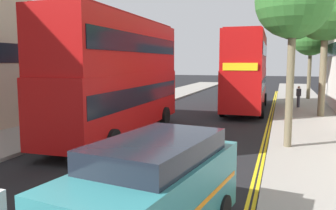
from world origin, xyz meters
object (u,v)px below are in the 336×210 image
at_px(double_decker_bus_away, 119,73).
at_px(double_decker_bus_oncoming, 247,69).
at_px(pedestrian_far, 299,96).
at_px(taxi_minivan, 151,195).

height_order(double_decker_bus_away, double_decker_bus_oncoming, same).
bearing_deg(double_decker_bus_away, double_decker_bus_oncoming, 65.96).
height_order(double_decker_bus_oncoming, pedestrian_far, double_decker_bus_oncoming).
bearing_deg(double_decker_bus_oncoming, taxi_minivan, -89.31).
bearing_deg(pedestrian_far, taxi_minivan, -98.90).
bearing_deg(pedestrian_far, double_decker_bus_oncoming, -150.93).
height_order(double_decker_bus_away, taxi_minivan, double_decker_bus_away).
height_order(taxi_minivan, pedestrian_far, taxi_minivan).
relative_size(double_decker_bus_oncoming, taxi_minivan, 2.15).
distance_m(double_decker_bus_away, taxi_minivan, 10.64).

